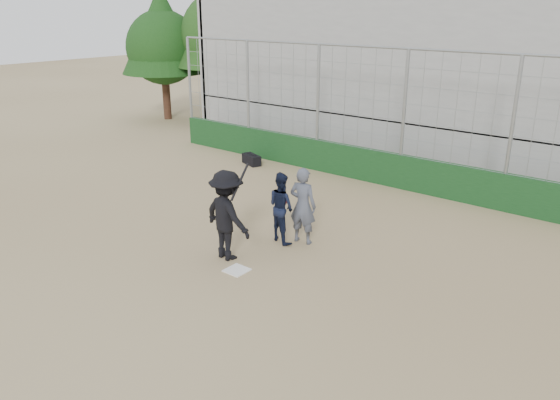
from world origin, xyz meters
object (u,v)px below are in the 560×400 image
Objects in this scene: catcher_crouched at (281,218)px; equipment_bag at (252,159)px; batter_at_plate at (227,215)px; umpire at (303,209)px.

equipment_bag is (-4.82, 4.35, -0.39)m from catcher_crouched.
batter_at_plate is 1.49m from catcher_crouched.
batter_at_plate is 1.82m from umpire.
batter_at_plate is 2.42× the size of equipment_bag.
equipment_bag is at bearing -46.66° from umpire.
equipment_bag is (-5.24, 4.10, -0.63)m from umpire.
catcher_crouched is 0.70× the size of umpire.
catcher_crouched is at bearing 76.84° from batter_at_plate.
catcher_crouched is at bearing -42.10° from equipment_bag.
catcher_crouched is 6.51m from equipment_bag.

